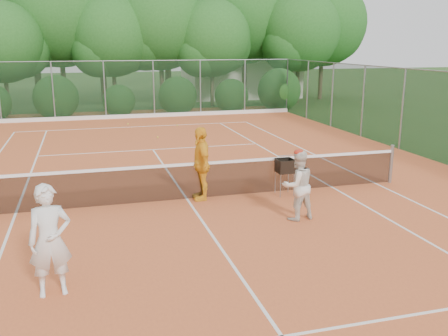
# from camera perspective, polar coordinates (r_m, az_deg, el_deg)

# --- Properties ---
(ground) EXTENTS (120.00, 120.00, 0.00)m
(ground) POSITION_cam_1_polar(r_m,az_deg,el_deg) (12.85, -4.22, -3.70)
(ground) COLOR #234318
(ground) RESTS_ON ground
(clay_court) EXTENTS (18.00, 36.00, 0.02)m
(clay_court) POSITION_cam_1_polar(r_m,az_deg,el_deg) (12.84, -4.22, -3.65)
(clay_court) COLOR #D06130
(clay_court) RESTS_ON ground
(club_building) EXTENTS (8.00, 5.00, 3.00)m
(club_building) POSITION_cam_1_polar(r_m,az_deg,el_deg) (37.84, 1.86, 10.43)
(club_building) COLOR beige
(club_building) RESTS_ON ground
(tennis_net) EXTENTS (11.97, 0.10, 1.10)m
(tennis_net) POSITION_cam_1_polar(r_m,az_deg,el_deg) (12.70, -4.26, -1.41)
(tennis_net) COLOR gray
(tennis_net) RESTS_ON clay_court
(player_white) EXTENTS (0.71, 0.51, 1.81)m
(player_white) POSITION_cam_1_polar(r_m,az_deg,el_deg) (8.31, -19.27, -7.84)
(player_white) COLOR silver
(player_white) RESTS_ON clay_court
(player_center_grp) EXTENTS (0.86, 0.71, 1.63)m
(player_center_grp) POSITION_cam_1_polar(r_m,az_deg,el_deg) (11.30, 8.41, -1.94)
(player_center_grp) COLOR silver
(player_center_grp) RESTS_ON clay_court
(player_yellow) EXTENTS (0.46, 1.10, 1.88)m
(player_yellow) POSITION_cam_1_polar(r_m,az_deg,el_deg) (12.62, -2.64, 0.52)
(player_yellow) COLOR #F7AD21
(player_yellow) RESTS_ON clay_court
(ball_hopper) EXTENTS (0.42, 0.42, 0.96)m
(ball_hopper) POSITION_cam_1_polar(r_m,az_deg,el_deg) (13.12, 6.98, 0.17)
(ball_hopper) COLOR gray
(ball_hopper) RESTS_ON clay_court
(stray_ball_a) EXTENTS (0.07, 0.07, 0.07)m
(stray_ball_a) POSITION_cam_1_polar(r_m,az_deg,el_deg) (25.06, -10.92, 4.97)
(stray_ball_a) COLOR yellow
(stray_ball_a) RESTS_ON clay_court
(stray_ball_b) EXTENTS (0.07, 0.07, 0.07)m
(stray_ball_b) POSITION_cam_1_polar(r_m,az_deg,el_deg) (24.27, -5.37, 4.87)
(stray_ball_b) COLOR gold
(stray_ball_b) RESTS_ON clay_court
(stray_ball_c) EXTENTS (0.07, 0.07, 0.07)m
(stray_ball_c) POSITION_cam_1_polar(r_m,az_deg,el_deg) (21.29, -7.59, 3.51)
(stray_ball_c) COLOR #CFD531
(stray_ball_c) RESTS_ON clay_court
(court_markings) EXTENTS (11.03, 23.83, 0.01)m
(court_markings) POSITION_cam_1_polar(r_m,az_deg,el_deg) (12.84, -4.22, -3.60)
(court_markings) COLOR white
(court_markings) RESTS_ON clay_court
(fence_back) EXTENTS (18.07, 0.07, 3.00)m
(fence_back) POSITION_cam_1_polar(r_m,az_deg,el_deg) (27.21, -10.74, 8.80)
(fence_back) COLOR #19381E
(fence_back) RESTS_ON clay_court
(tropical_treeline) EXTENTS (32.10, 8.49, 15.03)m
(tropical_treeline) POSITION_cam_1_polar(r_m,az_deg,el_deg) (32.47, -9.31, 16.03)
(tropical_treeline) COLOR brown
(tropical_treeline) RESTS_ON ground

